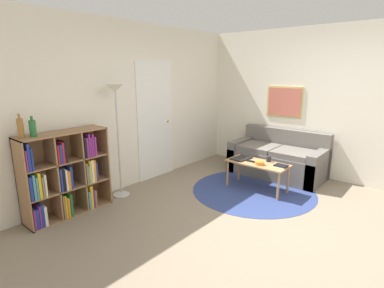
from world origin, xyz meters
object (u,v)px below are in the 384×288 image
(coffee_table, at_px, (257,166))
(bottle_middle, at_px, (33,128))
(bottle_left, at_px, (20,128))
(couch, at_px, (278,159))
(cup, at_px, (269,159))
(bowl, at_px, (259,163))
(floor_lamp, at_px, (116,105))
(bookshelf, at_px, (64,176))
(laptop, at_px, (241,158))

(coffee_table, bearing_deg, bottle_middle, 151.09)
(bottle_left, bearing_deg, couch, -21.53)
(couch, distance_m, cup, 0.80)
(bowl, distance_m, cup, 0.24)
(floor_lamp, xyz_separation_m, cup, (1.69, -1.58, -0.88))
(floor_lamp, distance_m, bottle_middle, 1.17)
(bookshelf, distance_m, cup, 3.01)
(floor_lamp, xyz_separation_m, bottle_left, (-1.28, 0.05, -0.16))
(bowl, xyz_separation_m, bottle_middle, (-2.61, 1.56, 0.73))
(coffee_table, relative_size, bottle_left, 3.44)
(couch, bearing_deg, cup, -167.54)
(couch, distance_m, bowl, 1.02)
(floor_lamp, relative_size, coffee_table, 1.74)
(bottle_middle, bearing_deg, couch, -21.69)
(coffee_table, xyz_separation_m, bottle_middle, (-2.70, 1.49, 0.81))
(floor_lamp, distance_m, couch, 3.03)
(coffee_table, bearing_deg, bowl, -139.10)
(floor_lamp, bearing_deg, bookshelf, 177.23)
(cup, bearing_deg, bottle_middle, 150.70)
(coffee_table, bearing_deg, cup, -35.61)
(couch, relative_size, bottle_left, 5.80)
(cup, bearing_deg, bottle_left, 151.16)
(couch, xyz_separation_m, bowl, (-0.99, -0.13, 0.19))
(bottle_left, xyz_separation_m, bottle_middle, (0.12, -0.04, -0.01))
(cup, height_order, bottle_middle, bottle_middle)
(coffee_table, xyz_separation_m, cup, (0.15, -0.11, 0.10))
(coffee_table, relative_size, cup, 10.70)
(bowl, distance_m, bottle_middle, 3.13)
(bowl, bearing_deg, bottle_middle, 149.04)
(bookshelf, height_order, bottle_middle, bottle_middle)
(couch, xyz_separation_m, bottle_middle, (-3.60, 1.43, 0.92))
(laptop, bearing_deg, couch, -15.07)
(bowl, bearing_deg, bottle_left, 149.59)
(couch, distance_m, laptop, 0.95)
(bowl, height_order, cup, cup)
(coffee_table, bearing_deg, bookshelf, 147.56)
(bookshelf, distance_m, coffee_table, 2.82)
(coffee_table, distance_m, bowl, 0.14)
(laptop, height_order, bottle_left, bottle_left)
(cup, bearing_deg, bowl, 172.13)
(couch, height_order, coffee_table, couch)
(couch, height_order, bowl, couch)
(bottle_left, distance_m, bottle_middle, 0.12)
(coffee_table, height_order, cup, cup)
(floor_lamp, bearing_deg, bottle_middle, 179.15)
(bowl, relative_size, cup, 1.56)
(floor_lamp, distance_m, coffee_table, 2.34)
(floor_lamp, distance_m, bowl, 2.30)
(coffee_table, xyz_separation_m, bowl, (-0.09, -0.08, 0.08))
(floor_lamp, height_order, bottle_left, floor_lamp)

